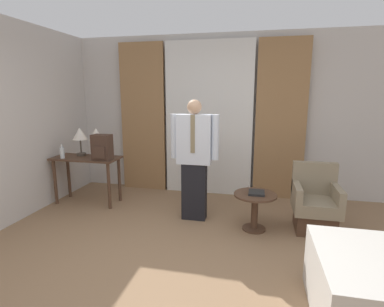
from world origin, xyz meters
TOP-DOWN VIEW (x-y plane):
  - ground_plane at (0.00, 0.00)m, footprint 16.00×16.00m
  - wall_back at (0.00, 2.76)m, footprint 10.00×0.06m
  - curtain_sheer_center at (0.00, 2.63)m, footprint 1.48×0.06m
  - curtain_drape_left at (-1.18, 2.63)m, footprint 0.80×0.06m
  - curtain_drape_right at (1.18, 2.63)m, footprint 0.80×0.06m
  - desk at (-1.79, 1.73)m, footprint 1.04×0.47m
  - table_lamp_left at (-1.94, 1.83)m, footprint 0.23×0.23m
  - table_lamp_right at (-1.65, 1.83)m, footprint 0.23×0.23m
  - bottle_near_edge at (-2.10, 1.58)m, footprint 0.07×0.07m
  - backpack at (-1.44, 1.61)m, footprint 0.28×0.22m
  - person at (0.00, 1.48)m, footprint 0.66×0.22m
  - armchair at (1.58, 1.48)m, footprint 0.55×0.56m
  - side_table at (0.83, 1.30)m, footprint 0.54×0.54m
  - book at (0.84, 1.31)m, footprint 0.20×0.22m

SIDE VIEW (x-z plane):
  - ground_plane at x=0.00m, z-range 0.00..0.00m
  - armchair at x=1.58m, z-range -0.10..0.75m
  - side_table at x=0.83m, z-range 0.09..0.57m
  - book at x=0.84m, z-range 0.48..0.51m
  - desk at x=-1.79m, z-range 0.24..0.98m
  - bottle_near_edge at x=-2.10m, z-range 0.73..0.94m
  - person at x=0.00m, z-range 0.07..1.72m
  - backpack at x=-1.44m, z-range 0.74..1.13m
  - table_lamp_left at x=-1.94m, z-range 0.85..1.30m
  - table_lamp_right at x=-1.65m, z-range 0.85..1.30m
  - curtain_sheer_center at x=0.00m, z-range 0.00..2.58m
  - curtain_drape_left at x=-1.18m, z-range 0.00..2.58m
  - curtain_drape_right at x=1.18m, z-range 0.00..2.58m
  - wall_back at x=0.00m, z-range 0.00..2.70m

